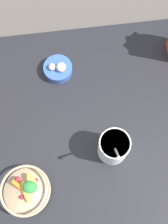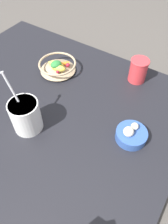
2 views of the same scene
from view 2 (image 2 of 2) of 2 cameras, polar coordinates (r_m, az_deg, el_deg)
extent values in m
plane|color=#4C4742|center=(0.96, -14.27, -3.66)|extent=(6.00, 6.00, 0.00)
cube|color=black|center=(0.94, -14.53, -2.85)|extent=(1.18, 1.18, 0.04)
cylinder|color=tan|center=(1.11, -6.79, 10.73)|extent=(0.10, 0.10, 0.01)
cone|color=tan|center=(1.10, -6.90, 11.69)|extent=(0.17, 0.17, 0.04)
torus|color=tan|center=(1.09, -6.99, 12.46)|extent=(0.18, 0.18, 0.01)
ellipsoid|color=#EFD64C|center=(1.09, -7.37, 12.31)|extent=(0.05, 0.09, 0.03)
ellipsoid|color=#EFD64C|center=(1.06, -6.70, 11.27)|extent=(0.05, 0.08, 0.03)
cylinder|color=orange|center=(1.10, -5.34, 12.46)|extent=(0.05, 0.05, 0.02)
sphere|color=red|center=(1.11, -7.35, 12.82)|extent=(0.02, 0.02, 0.02)
sphere|color=red|center=(1.08, -4.25, 12.14)|extent=(0.02, 0.02, 0.02)
sphere|color=red|center=(1.08, -6.63, 11.60)|extent=(0.02, 0.02, 0.02)
sphere|color=red|center=(1.05, -6.88, 10.41)|extent=(0.02, 0.02, 0.02)
ellipsoid|color=#2D7F38|center=(1.06, -7.33, 12.25)|extent=(0.06, 0.06, 0.03)
cylinder|color=white|center=(0.85, -14.93, -0.99)|extent=(0.11, 0.11, 0.13)
cylinder|color=white|center=(0.81, -15.69, 1.42)|extent=(0.10, 0.10, 0.02)
cylinder|color=silver|center=(0.81, -17.77, 4.27)|extent=(0.02, 0.08, 0.17)
ellipsoid|color=silver|center=(0.78, -20.78, 9.64)|extent=(0.02, 0.02, 0.01)
cylinder|color=#DB383D|center=(1.06, 13.98, 10.53)|extent=(0.08, 0.08, 0.11)
torus|color=#DB383D|center=(1.02, 14.54, 12.83)|extent=(0.09, 0.09, 0.01)
cylinder|color=#3356A3|center=(0.84, 12.22, -5.93)|extent=(0.12, 0.12, 0.04)
sphere|color=silver|center=(0.81, 11.57, -5.04)|extent=(0.04, 0.04, 0.04)
sphere|color=silver|center=(0.83, 13.11, -3.68)|extent=(0.03, 0.03, 0.03)
camera|label=1|loc=(0.95, -70.83, 68.42)|focal=50.00mm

